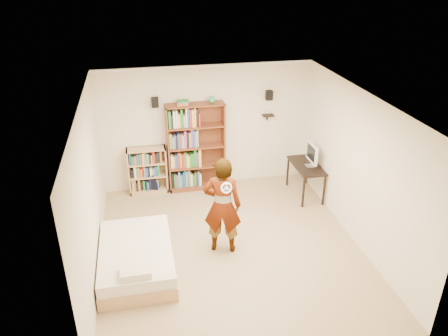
{
  "coord_description": "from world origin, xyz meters",
  "views": [
    {
      "loc": [
        -1.39,
        -6.19,
        4.7
      ],
      "look_at": [
        0.0,
        0.6,
        1.28
      ],
      "focal_mm": 35.0,
      "sensor_mm": 36.0,
      "label": 1
    }
  ],
  "objects_px": {
    "low_bookshelf": "(148,170)",
    "computer_desk": "(305,180)",
    "daybed": "(136,255)",
    "tall_bookshelf": "(196,147)",
    "person": "(222,206)"
  },
  "relations": [
    {
      "from": "tall_bookshelf",
      "to": "person",
      "type": "relative_size",
      "value": 1.1
    },
    {
      "from": "tall_bookshelf",
      "to": "person",
      "type": "distance_m",
      "value": 2.33
    },
    {
      "from": "low_bookshelf",
      "to": "computer_desk",
      "type": "height_order",
      "value": "low_bookshelf"
    },
    {
      "from": "daybed",
      "to": "tall_bookshelf",
      "type": "bearing_deg",
      "value": 61.69
    },
    {
      "from": "low_bookshelf",
      "to": "daybed",
      "type": "xyz_separation_m",
      "value": [
        -0.32,
        -2.6,
        -0.24
      ]
    },
    {
      "from": "tall_bookshelf",
      "to": "daybed",
      "type": "height_order",
      "value": "tall_bookshelf"
    },
    {
      "from": "person",
      "to": "low_bookshelf",
      "type": "bearing_deg",
      "value": -47.48
    },
    {
      "from": "daybed",
      "to": "computer_desk",
      "type": "bearing_deg",
      "value": 26.36
    },
    {
      "from": "low_bookshelf",
      "to": "person",
      "type": "bearing_deg",
      "value": -63.65
    },
    {
      "from": "low_bookshelf",
      "to": "person",
      "type": "height_order",
      "value": "person"
    },
    {
      "from": "person",
      "to": "tall_bookshelf",
      "type": "bearing_deg",
      "value": -71.28
    },
    {
      "from": "tall_bookshelf",
      "to": "computer_desk",
      "type": "height_order",
      "value": "tall_bookshelf"
    },
    {
      "from": "person",
      "to": "computer_desk",
      "type": "bearing_deg",
      "value": -127.7
    },
    {
      "from": "tall_bookshelf",
      "to": "person",
      "type": "bearing_deg",
      "value": -87.44
    },
    {
      "from": "low_bookshelf",
      "to": "person",
      "type": "distance_m",
      "value": 2.65
    }
  ]
}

